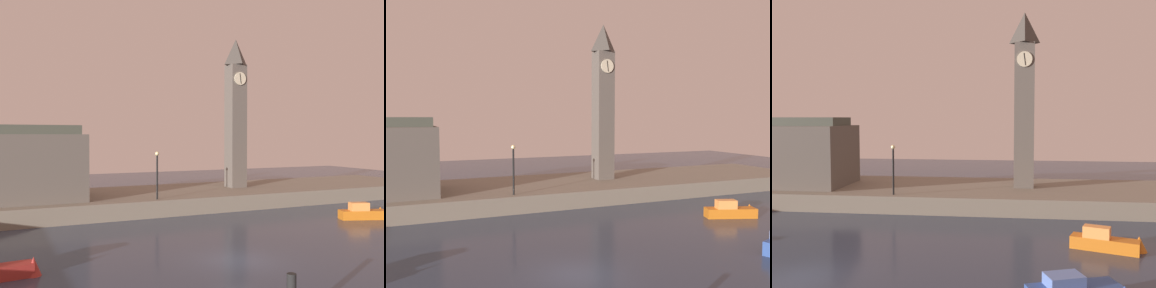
{
  "view_description": "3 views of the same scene",
  "coord_description": "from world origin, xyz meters",
  "views": [
    {
      "loc": [
        -12.45,
        -21.46,
        7.14
      ],
      "look_at": [
        3.92,
        15.2,
        6.39
      ],
      "focal_mm": 40.62,
      "sensor_mm": 36.0,
      "label": 1
    },
    {
      "loc": [
        -7.94,
        -18.87,
        8.08
      ],
      "look_at": [
        7.44,
        17.57,
        5.48
      ],
      "focal_mm": 38.41,
      "sensor_mm": 36.0,
      "label": 2
    },
    {
      "loc": [
        10.65,
        -19.39,
        8.03
      ],
      "look_at": [
        6.47,
        14.92,
        5.87
      ],
      "focal_mm": 39.23,
      "sensor_mm": 36.0,
      "label": 3
    }
  ],
  "objects": [
    {
      "name": "clock_tower",
      "position": [
        11.47,
        20.29,
        9.88
      ],
      "size": [
        2.01,
        2.07,
        16.25
      ],
      "color": "#5B544C",
      "rests_on": "far_embankment"
    },
    {
      "name": "far_embankment",
      "position": [
        0.0,
        20.0,
        0.75
      ],
      "size": [
        70.0,
        12.0,
        1.5
      ],
      "primitive_type": "cube",
      "color": "slate",
      "rests_on": "ground"
    },
    {
      "name": "ground_plane",
      "position": [
        0.0,
        0.0,
        0.0
      ],
      "size": [
        120.0,
        120.0,
        0.0
      ],
      "primitive_type": "plane",
      "color": "#2D384C"
    },
    {
      "name": "streetlamp",
      "position": [
        0.41,
        14.95,
        4.12
      ],
      "size": [
        0.36,
        0.36,
        4.24
      ],
      "color": "black",
      "rests_on": "far_embankment"
    },
    {
      "name": "boat_patrol_orange",
      "position": [
        16.42,
        6.43,
        0.51
      ],
      "size": [
        4.74,
        2.44,
        1.54
      ],
      "color": "orange",
      "rests_on": "ground"
    }
  ]
}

